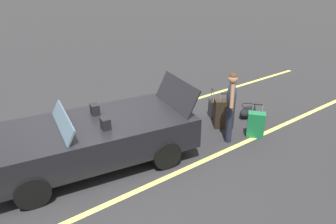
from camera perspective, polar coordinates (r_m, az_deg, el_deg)
ground_plane at (r=6.96m, az=-12.95°, el=-8.87°), size 80.00×80.00×0.00m
lot_line_near at (r=8.09m, az=-17.09°, el=-4.33°), size 18.00×0.12×0.01m
lot_line_mid at (r=5.99m, az=-7.46°, el=-14.65°), size 18.00×0.12×0.01m
convertible_car at (r=6.62m, az=-15.09°, el=-4.97°), size 4.40×2.41×1.51m
suitcase_large_black at (r=8.19m, az=9.91°, el=-0.26°), size 0.56×0.50×0.95m
suitcase_medium_bright at (r=7.92m, az=15.42°, el=-2.19°), size 0.44×0.46×0.83m
suitcase_small_carryon at (r=8.72m, az=8.14°, el=0.62°), size 0.33×0.39×0.81m
duffel_bag at (r=8.96m, az=14.11°, el=0.10°), size 0.68×0.42×0.34m
traveler_person at (r=7.37m, az=11.18°, el=1.50°), size 0.49×0.49×1.65m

